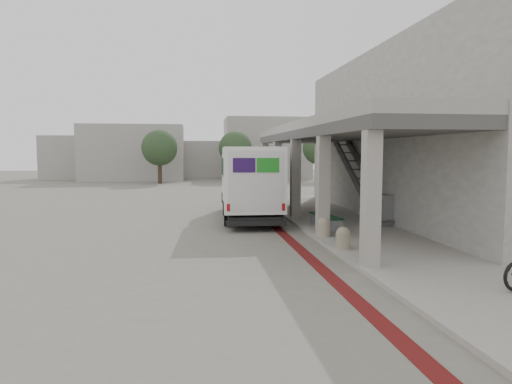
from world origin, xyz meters
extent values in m
plane|color=#666257|center=(0.00, 0.00, 0.00)|extent=(120.00, 120.00, 0.00)
cube|color=#571111|center=(1.00, 2.00, 0.01)|extent=(0.35, 40.00, 0.01)
cube|color=gray|center=(4.00, 0.00, 0.06)|extent=(4.40, 28.00, 0.12)
cube|color=gray|center=(7.35, 4.50, 3.50)|extent=(4.30, 17.00, 7.00)
cube|color=#494744|center=(3.60, 4.50, 3.50)|extent=(3.40, 16.90, 0.35)
cube|color=gray|center=(3.60, 4.50, 3.85)|extent=(3.40, 16.90, 0.35)
cube|color=#989590|center=(-8.00, 34.00, 2.75)|extent=(10.00, 6.00, 5.50)
cube|color=#989590|center=(-1.00, 38.00, 2.00)|extent=(8.00, 6.00, 4.00)
cube|color=#989590|center=(6.00, 36.00, 3.25)|extent=(9.00, 6.00, 6.50)
cube|color=#989590|center=(-14.00, 37.00, 2.25)|extent=(7.00, 5.00, 4.50)
cylinder|color=#38281C|center=(-5.00, 28.00, 1.20)|extent=(0.36, 0.36, 2.40)
sphere|color=#253B22|center=(-5.00, 28.00, 3.20)|extent=(3.20, 3.20, 3.20)
cylinder|color=#38281C|center=(2.00, 30.00, 1.20)|extent=(0.36, 0.36, 2.40)
sphere|color=#253B22|center=(2.00, 30.00, 3.20)|extent=(3.20, 3.20, 3.20)
cylinder|color=#38281C|center=(10.00, 29.00, 1.20)|extent=(0.36, 0.36, 2.40)
sphere|color=#253B22|center=(10.00, 29.00, 3.20)|extent=(3.20, 3.20, 3.20)
cube|color=black|center=(0.30, 5.28, 0.37)|extent=(2.27, 6.56, 0.28)
cube|color=white|center=(0.26, 4.45, 1.80)|extent=(2.46, 4.91, 2.40)
cube|color=white|center=(0.42, 7.64, 1.66)|extent=(2.31, 1.87, 2.13)
cube|color=white|center=(0.47, 8.61, 0.88)|extent=(2.06, 0.66, 0.74)
cube|color=black|center=(0.46, 8.38, 2.17)|extent=(2.05, 0.55, 0.97)
cube|color=black|center=(0.13, 1.96, 0.32)|extent=(2.13, 0.34, 0.17)
cube|color=#29104C|center=(-0.82, 5.16, 2.22)|extent=(0.09, 1.29, 0.69)
cube|color=#1C8420|center=(-0.89, 3.77, 2.22)|extent=(0.09, 1.29, 0.69)
cube|color=#29104C|center=(-0.28, 2.05, 2.36)|extent=(0.79, 0.07, 0.51)
cube|color=#1C8420|center=(0.55, 2.00, 2.36)|extent=(0.79, 0.07, 0.51)
cylinder|color=black|center=(-0.55, 7.73, 0.42)|extent=(0.30, 0.84, 0.83)
cylinder|color=black|center=(1.39, 7.63, 0.42)|extent=(0.30, 0.84, 0.83)
cylinder|color=black|center=(-0.76, 3.49, 0.42)|extent=(0.30, 0.84, 0.83)
cylinder|color=black|center=(1.17, 3.39, 0.42)|extent=(0.30, 0.84, 0.83)
cube|color=gray|center=(2.72, 0.94, 0.33)|extent=(0.43, 0.15, 0.42)
cube|color=gray|center=(2.48, 2.60, 0.33)|extent=(0.43, 0.15, 0.42)
cube|color=#133920|center=(2.45, 1.75, 0.57)|extent=(0.40, 2.00, 0.05)
cube|color=#133920|center=(2.60, 1.77, 0.57)|extent=(0.40, 2.00, 0.05)
cube|color=#133920|center=(2.75, 1.79, 0.57)|extent=(0.40, 2.00, 0.05)
cylinder|color=gray|center=(2.10, 0.32, 0.33)|extent=(0.41, 0.41, 0.41)
sphere|color=gray|center=(2.10, 0.32, 0.53)|extent=(0.41, 0.41, 0.41)
cylinder|color=gray|center=(2.10, -1.56, 0.32)|extent=(0.41, 0.41, 0.41)
sphere|color=gray|center=(2.10, -1.56, 0.53)|extent=(0.41, 0.41, 0.41)
cube|color=gray|center=(5.00, 2.27, 0.68)|extent=(0.51, 0.68, 1.12)
camera|label=1|loc=(-2.05, -13.71, 2.81)|focal=32.00mm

